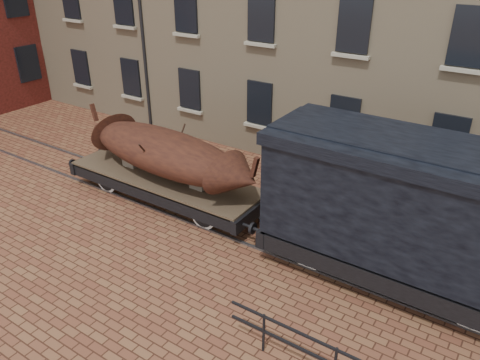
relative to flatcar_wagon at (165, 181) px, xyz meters
The scene contains 5 objects.
ground 3.20m from the flatcar_wagon, ahead, with size 90.00×90.00×0.00m, color brown.
rail_track 3.19m from the flatcar_wagon, ahead, with size 30.00×1.52×0.06m.
flatcar_wagon is the anchor object (origin of this frame).
iron_boat 1.08m from the flatcar_wagon, ahead, with size 7.51×2.64×1.76m.
goods_van 7.84m from the flatcar_wagon, ahead, with size 7.46×2.72×3.86m.
Camera 1 is at (6.61, -10.13, 7.83)m, focal length 35.00 mm.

